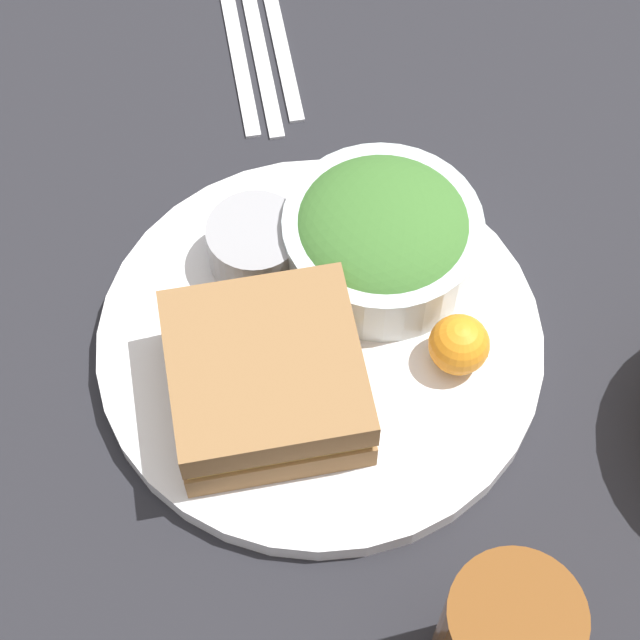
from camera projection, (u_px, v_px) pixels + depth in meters
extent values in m
plane|color=#232328|center=(320.00, 347.00, 0.74)|extent=(4.00, 4.00, 0.00)
cylinder|color=silver|center=(320.00, 341.00, 0.73)|extent=(0.30, 0.30, 0.02)
cube|color=olive|center=(267.00, 389.00, 0.69)|extent=(0.16, 0.16, 0.02)
cube|color=#E5C666|center=(266.00, 378.00, 0.67)|extent=(0.15, 0.15, 0.01)
cube|color=olive|center=(265.00, 367.00, 0.66)|extent=(0.16, 0.16, 0.02)
cylinder|color=silver|center=(382.00, 240.00, 0.73)|extent=(0.14, 0.14, 0.04)
ellipsoid|color=#3D702D|center=(383.00, 231.00, 0.72)|extent=(0.13, 0.13, 0.05)
cylinder|color=#99999E|center=(256.00, 245.00, 0.74)|extent=(0.07, 0.07, 0.04)
sphere|color=orange|center=(459.00, 347.00, 0.69)|extent=(0.04, 0.04, 0.04)
cube|color=silver|center=(237.00, 50.00, 0.88)|extent=(0.18, 0.08, 0.01)
cube|color=silver|center=(259.00, 47.00, 0.88)|extent=(0.18, 0.08, 0.01)
cube|color=silver|center=(281.00, 44.00, 0.88)|extent=(0.16, 0.07, 0.01)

